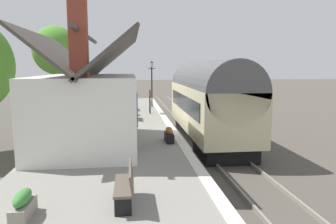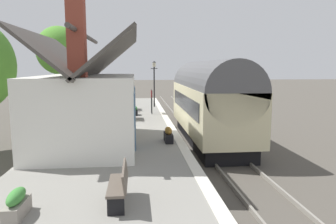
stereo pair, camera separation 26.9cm
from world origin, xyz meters
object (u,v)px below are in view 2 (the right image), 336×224
(bench_near_building, at_px, (133,111))
(planter_corner_building, at_px, (123,101))
(planter_under_sign, at_px, (135,111))
(tree_far_right, at_px, (59,51))
(lamp_post_platform, at_px, (154,75))
(planter_edge_far, at_px, (17,204))
(train, at_px, (210,101))
(planter_bench_left, at_px, (168,135))
(planter_edge_near, at_px, (131,106))
(station_building, at_px, (88,107))
(station_sign_board, at_px, (152,96))
(bench_by_lamp, at_px, (132,103))
(bench_mid_platform, at_px, (120,184))
(planter_bench_right, at_px, (113,104))

(bench_near_building, bearing_deg, planter_corner_building, 6.38)
(planter_under_sign, xyz_separation_m, tree_far_right, (6.83, 6.14, 4.10))
(planter_under_sign, xyz_separation_m, lamp_post_platform, (4.13, -1.48, 2.20))
(planter_corner_building, height_order, planter_edge_far, planter_corner_building)
(planter_edge_far, xyz_separation_m, lamp_post_platform, (17.84, -3.89, 2.20))
(bench_near_building, relative_size, tree_far_right, 0.19)
(train, bearing_deg, planter_corner_building, 26.63)
(planter_under_sign, height_order, planter_bench_left, planter_bench_left)
(planter_bench_left, bearing_deg, lamp_post_platform, -0.44)
(planter_under_sign, distance_m, tree_far_right, 10.06)
(planter_corner_building, relative_size, planter_edge_far, 1.16)
(bench_near_building, height_order, planter_edge_near, bench_near_building)
(bench_near_building, relative_size, planter_corner_building, 1.37)
(station_building, distance_m, station_sign_board, 8.68)
(planter_bench_left, bearing_deg, bench_by_lamp, 9.00)
(bench_by_lamp, bearing_deg, tree_far_right, 54.52)
(bench_by_lamp, height_order, lamp_post_platform, lamp_post_platform)
(planter_under_sign, relative_size, tree_far_right, 0.10)
(bench_mid_platform, bearing_deg, bench_by_lamp, -0.41)
(tree_far_right, bearing_deg, planter_edge_near, -132.11)
(station_building, xyz_separation_m, station_sign_board, (8.17, -2.91, -0.34))
(bench_near_building, xyz_separation_m, station_sign_board, (2.22, -1.24, 0.71))
(bench_by_lamp, bearing_deg, station_building, 170.98)
(bench_by_lamp, distance_m, bench_near_building, 4.24)
(lamp_post_platform, distance_m, station_sign_board, 3.80)
(planter_bench_left, relative_size, lamp_post_platform, 0.27)
(planter_bench_left, bearing_deg, station_sign_board, 2.09)
(train, height_order, planter_bench_right, train)
(tree_far_right, bearing_deg, planter_corner_building, -99.77)
(station_building, relative_size, bench_mid_platform, 4.66)
(bench_by_lamp, relative_size, planter_edge_near, 1.77)
(bench_by_lamp, xyz_separation_m, planter_bench_right, (1.40, 1.45, -0.22))
(train, distance_m, bench_by_lamp, 7.76)
(train, xyz_separation_m, planter_bench_right, (7.90, 5.60, -1.05))
(bench_near_building, relative_size, planter_under_sign, 1.92)
(planter_bench_right, xyz_separation_m, planter_edge_near, (-2.48, -1.40, 0.16))
(lamp_post_platform, height_order, tree_far_right, tree_far_right)
(planter_bench_right, xyz_separation_m, planter_bench_left, (-11.44, -3.04, 0.04))
(planter_edge_far, bearing_deg, tree_far_right, 10.28)
(train, bearing_deg, planter_bench_right, 35.32)
(bench_near_building, xyz_separation_m, planter_under_sign, (1.64, -0.14, -0.20))
(bench_mid_platform, distance_m, planter_edge_far, 2.15)
(lamp_post_platform, height_order, station_sign_board, lamp_post_platform)
(station_building, bearing_deg, lamp_post_platform, -15.69)
(lamp_post_platform, relative_size, station_sign_board, 2.25)
(planter_corner_building, distance_m, tree_far_right, 6.62)
(planter_edge_near, bearing_deg, planter_under_sign, -170.39)
(planter_edge_near, bearing_deg, station_sign_board, -124.56)
(bench_mid_platform, xyz_separation_m, planter_edge_near, (14.81, -0.05, -0.06))
(station_building, height_order, bench_by_lamp, station_building)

